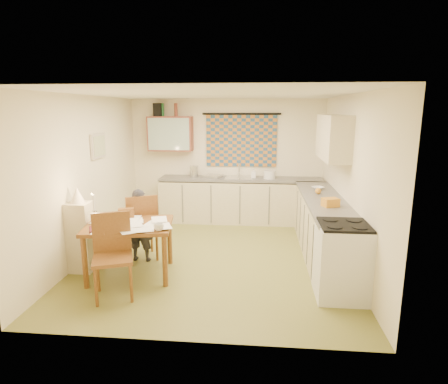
# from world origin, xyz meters

# --- Properties ---
(floor) EXTENTS (4.00, 4.50, 0.02)m
(floor) POSITION_xyz_m (0.00, 0.00, -0.01)
(floor) COLOR olive
(floor) RESTS_ON ground
(ceiling) EXTENTS (4.00, 4.50, 0.02)m
(ceiling) POSITION_xyz_m (0.00, 0.00, 2.51)
(ceiling) COLOR white
(ceiling) RESTS_ON floor
(wall_back) EXTENTS (4.00, 0.02, 2.50)m
(wall_back) POSITION_xyz_m (0.00, 2.26, 1.25)
(wall_back) COLOR #F7EBC5
(wall_back) RESTS_ON floor
(wall_front) EXTENTS (4.00, 0.02, 2.50)m
(wall_front) POSITION_xyz_m (0.00, -2.26, 1.25)
(wall_front) COLOR #F7EBC5
(wall_front) RESTS_ON floor
(wall_left) EXTENTS (0.02, 4.50, 2.50)m
(wall_left) POSITION_xyz_m (-2.01, 0.00, 1.25)
(wall_left) COLOR #F7EBC5
(wall_left) RESTS_ON floor
(wall_right) EXTENTS (0.02, 4.50, 2.50)m
(wall_right) POSITION_xyz_m (2.01, 0.00, 1.25)
(wall_right) COLOR #F7EBC5
(wall_right) RESTS_ON floor
(window_blind) EXTENTS (1.45, 0.03, 1.05)m
(window_blind) POSITION_xyz_m (0.30, 2.22, 1.65)
(window_blind) COLOR #285073
(window_blind) RESTS_ON wall_back
(curtain_rod) EXTENTS (1.60, 0.04, 0.04)m
(curtain_rod) POSITION_xyz_m (0.30, 2.20, 2.20)
(curtain_rod) COLOR black
(curtain_rod) RESTS_ON wall_back
(wall_cabinet) EXTENTS (0.90, 0.34, 0.70)m
(wall_cabinet) POSITION_xyz_m (-1.15, 2.08, 1.80)
(wall_cabinet) COLOR brown
(wall_cabinet) RESTS_ON wall_back
(wall_cabinet_glass) EXTENTS (0.84, 0.02, 0.64)m
(wall_cabinet_glass) POSITION_xyz_m (-1.15, 1.91, 1.80)
(wall_cabinet_glass) COLOR #99B2A5
(wall_cabinet_glass) RESTS_ON wall_back
(upper_cabinet_right) EXTENTS (0.34, 1.30, 0.70)m
(upper_cabinet_right) POSITION_xyz_m (1.83, 0.55, 1.85)
(upper_cabinet_right) COLOR #C3B58D
(upper_cabinet_right) RESTS_ON wall_right
(framed_print) EXTENTS (0.04, 0.50, 0.40)m
(framed_print) POSITION_xyz_m (-1.97, 0.40, 1.70)
(framed_print) COLOR beige
(framed_print) RESTS_ON wall_left
(print_canvas) EXTENTS (0.01, 0.42, 0.32)m
(print_canvas) POSITION_xyz_m (-1.95, 0.40, 1.70)
(print_canvas) COLOR beige
(print_canvas) RESTS_ON wall_left
(counter_back) EXTENTS (3.30, 0.62, 0.92)m
(counter_back) POSITION_xyz_m (0.31, 1.95, 0.45)
(counter_back) COLOR #C3B58D
(counter_back) RESTS_ON floor
(counter_right) EXTENTS (0.62, 2.95, 0.92)m
(counter_right) POSITION_xyz_m (1.70, 0.24, 0.45)
(counter_right) COLOR #C3B58D
(counter_right) RESTS_ON floor
(stove) EXTENTS (0.61, 0.61, 0.94)m
(stove) POSITION_xyz_m (1.70, -1.14, 0.47)
(stove) COLOR white
(stove) RESTS_ON floor
(sink) EXTENTS (0.56, 0.46, 0.10)m
(sink) POSITION_xyz_m (0.27, 1.95, 0.88)
(sink) COLOR silver
(sink) RESTS_ON counter_back
(tap) EXTENTS (0.03, 0.03, 0.28)m
(tap) POSITION_xyz_m (0.27, 2.13, 1.06)
(tap) COLOR silver
(tap) RESTS_ON counter_back
(dish_rack) EXTENTS (0.43, 0.40, 0.06)m
(dish_rack) POSITION_xyz_m (-0.26, 1.95, 0.95)
(dish_rack) COLOR silver
(dish_rack) RESTS_ON counter_back
(kettle) EXTENTS (0.22, 0.22, 0.24)m
(kettle) POSITION_xyz_m (-0.65, 1.95, 1.04)
(kettle) COLOR silver
(kettle) RESTS_ON counter_back
(mixing_bowl) EXTENTS (0.28, 0.28, 0.16)m
(mixing_bowl) POSITION_xyz_m (0.89, 1.95, 1.00)
(mixing_bowl) COLOR white
(mixing_bowl) RESTS_ON counter_back
(soap_bottle) EXTENTS (0.10, 0.10, 0.20)m
(soap_bottle) POSITION_xyz_m (0.57, 2.00, 1.02)
(soap_bottle) COLOR white
(soap_bottle) RESTS_ON counter_back
(bowl) EXTENTS (0.34, 0.34, 0.05)m
(bowl) POSITION_xyz_m (1.70, 0.95, 0.94)
(bowl) COLOR white
(bowl) RESTS_ON counter_right
(orange_bag) EXTENTS (0.26, 0.23, 0.12)m
(orange_bag) POSITION_xyz_m (1.70, -0.22, 0.98)
(orange_bag) COLOR orange
(orange_bag) RESTS_ON counter_right
(fruit_orange) EXTENTS (0.10, 0.10, 0.10)m
(fruit_orange) POSITION_xyz_m (1.65, 0.59, 0.97)
(fruit_orange) COLOR orange
(fruit_orange) RESTS_ON counter_right
(speaker) EXTENTS (0.18, 0.21, 0.26)m
(speaker) POSITION_xyz_m (-1.39, 2.08, 2.28)
(speaker) COLOR black
(speaker) RESTS_ON wall_cabinet
(bottle_green) EXTENTS (0.08, 0.08, 0.26)m
(bottle_green) POSITION_xyz_m (-1.30, 2.08, 2.28)
(bottle_green) COLOR #195926
(bottle_green) RESTS_ON wall_cabinet
(bottle_brown) EXTENTS (0.08, 0.08, 0.26)m
(bottle_brown) POSITION_xyz_m (-1.02, 2.08, 2.28)
(bottle_brown) COLOR brown
(bottle_brown) RESTS_ON wall_cabinet
(dining_table) EXTENTS (1.26, 1.03, 0.75)m
(dining_table) POSITION_xyz_m (-1.09, -0.78, 0.38)
(dining_table) COLOR brown
(dining_table) RESTS_ON floor
(chair_far) EXTENTS (0.63, 0.63, 1.04)m
(chair_far) POSITION_xyz_m (-1.13, -0.17, 0.32)
(chair_far) COLOR brown
(chair_far) RESTS_ON floor
(chair_near) EXTENTS (0.60, 0.60, 1.03)m
(chair_near) POSITION_xyz_m (-1.10, -1.39, 0.32)
(chair_near) COLOR brown
(chair_near) RESTS_ON floor
(person) EXTENTS (0.44, 0.31, 1.13)m
(person) POSITION_xyz_m (-1.12, -0.25, 0.56)
(person) COLOR black
(person) RESTS_ON floor
(shelf_stand) EXTENTS (0.32, 0.30, 1.01)m
(shelf_stand) POSITION_xyz_m (-1.84, -0.69, 0.51)
(shelf_stand) COLOR #C3B58D
(shelf_stand) RESTS_ON floor
(lampshade) EXTENTS (0.20, 0.20, 0.22)m
(lampshade) POSITION_xyz_m (-1.84, -0.69, 1.12)
(lampshade) COLOR beige
(lampshade) RESTS_ON shelf_stand
(letter_rack) EXTENTS (0.24, 0.16, 0.16)m
(letter_rack) POSITION_xyz_m (-1.20, -0.56, 0.83)
(letter_rack) COLOR brown
(letter_rack) RESTS_ON dining_table
(mug) EXTENTS (0.19, 0.19, 0.10)m
(mug) POSITION_xyz_m (-0.60, -1.03, 0.80)
(mug) COLOR white
(mug) RESTS_ON dining_table
(magazine) EXTENTS (0.38, 0.39, 0.02)m
(magazine) POSITION_xyz_m (-1.51, -1.11, 0.76)
(magazine) COLOR maroon
(magazine) RESTS_ON dining_table
(book) EXTENTS (0.26, 0.31, 0.02)m
(book) POSITION_xyz_m (-1.47, -0.91, 0.76)
(book) COLOR orange
(book) RESTS_ON dining_table
(orange_box) EXTENTS (0.14, 0.11, 0.04)m
(orange_box) POSITION_xyz_m (-1.35, -1.13, 0.77)
(orange_box) COLOR orange
(orange_box) RESTS_ON dining_table
(eyeglasses) EXTENTS (0.14, 0.10, 0.02)m
(eyeglasses) POSITION_xyz_m (-0.88, -1.05, 0.76)
(eyeglasses) COLOR black
(eyeglasses) RESTS_ON dining_table
(candle_holder) EXTENTS (0.07, 0.07, 0.18)m
(candle_holder) POSITION_xyz_m (-1.57, -0.79, 0.84)
(candle_holder) COLOR silver
(candle_holder) RESTS_ON dining_table
(candle) EXTENTS (0.03, 0.03, 0.22)m
(candle) POSITION_xyz_m (-1.57, -0.79, 1.04)
(candle) COLOR white
(candle) RESTS_ON dining_table
(candle_flame) EXTENTS (0.02, 0.02, 0.02)m
(candle_flame) POSITION_xyz_m (-1.58, -0.80, 1.16)
(candle_flame) COLOR #FFCC66
(candle_flame) RESTS_ON dining_table
(papers) EXTENTS (1.20, 0.87, 0.03)m
(papers) POSITION_xyz_m (-1.10, -0.87, 0.77)
(papers) COLOR white
(papers) RESTS_ON dining_table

